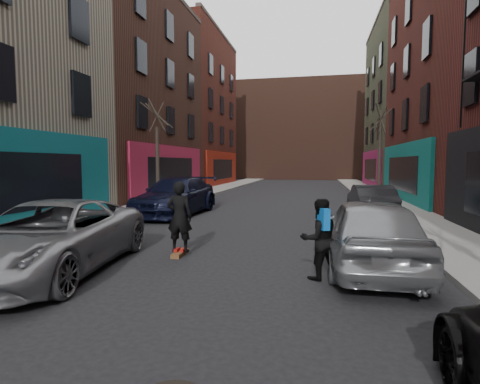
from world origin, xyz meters
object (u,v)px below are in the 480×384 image
at_px(pedestrian, 319,239).
at_px(parked_left_end, 176,196).
at_px(parked_right_end, 371,201).
at_px(skateboard, 180,253).
at_px(tree_right_far, 380,144).
at_px(parked_right_far, 370,232).
at_px(parked_left_far, 50,237).
at_px(skateboarder, 180,217).
at_px(tree_left_far, 157,144).

bearing_deg(pedestrian, parked_left_end, -78.01).
distance_m(parked_right_end, skateboard, 9.60).
height_order(tree_right_far, parked_right_far, tree_right_far).
bearing_deg(parked_left_far, skateboard, 33.84).
height_order(parked_left_end, pedestrian, parked_left_end).
bearing_deg(pedestrian, skateboarder, -45.25).
bearing_deg(skateboarder, parked_left_end, -69.41).
height_order(tree_right_far, skateboarder, tree_right_far).
xyz_separation_m(tree_left_far, pedestrian, (8.64, -11.54, -2.56)).
xyz_separation_m(tree_left_far, parked_right_far, (9.75, -10.51, -2.57)).
xyz_separation_m(parked_left_end, parked_right_end, (8.51, 0.66, -0.13)).
bearing_deg(parked_left_end, parked_left_far, -82.68).
bearing_deg(parked_right_far, parked_right_end, -98.17).
xyz_separation_m(skateboarder, pedestrian, (3.45, -1.26, -0.17)).
bearing_deg(skateboarder, skateboard, 180.00).
relative_size(tree_left_far, skateboarder, 3.64).
relative_size(skateboard, skateboarder, 0.45).
distance_m(parked_right_far, skateboarder, 4.57).
distance_m(skateboarder, pedestrian, 3.68).
xyz_separation_m(tree_right_far, skateboard, (-7.21, -16.28, -3.48)).
xyz_separation_m(parked_left_end, skateboarder, (2.90, -7.10, 0.15)).
height_order(skateboard, pedestrian, pedestrian).
bearing_deg(parked_left_end, parked_right_end, 7.24).
relative_size(tree_left_far, parked_left_end, 1.12).
bearing_deg(parked_left_end, tree_left_far, 128.62).
bearing_deg(tree_left_far, pedestrian, -53.19).
xyz_separation_m(parked_right_end, pedestrian, (-2.16, -9.02, 0.11)).
relative_size(tree_right_far, skateboarder, 3.81).
bearing_deg(parked_left_end, skateboard, -64.98).
bearing_deg(tree_right_far, skateboarder, -113.89).
relative_size(tree_right_far, parked_left_far, 1.24).
relative_size(parked_left_far, parked_right_far, 1.16).
bearing_deg(parked_left_end, tree_right_far, 45.07).
relative_size(skateboarder, pedestrian, 1.09).
bearing_deg(parked_right_far, skateboard, -3.57).
bearing_deg(parked_left_end, parked_right_far, -41.70).
distance_m(parked_right_end, pedestrian, 9.28).
bearing_deg(tree_left_far, parked_left_end, -54.21).
xyz_separation_m(tree_left_far, parked_right_end, (10.80, -2.52, -2.67)).
bearing_deg(skateboarder, parked_right_end, -127.47).
relative_size(tree_right_far, pedestrian, 4.17).
height_order(parked_right_far, skateboarder, skateboarder).
bearing_deg(tree_right_far, tree_left_far, -154.18).
bearing_deg(skateboarder, tree_right_far, -115.48).
xyz_separation_m(parked_left_far, parked_right_end, (7.80, 9.70, -0.05)).
height_order(tree_left_far, skateboarder, tree_left_far).
bearing_deg(tree_left_far, parked_right_far, -47.17).
distance_m(tree_left_far, parked_left_end, 4.67).
height_order(parked_left_end, parked_right_far, parked_left_end).
distance_m(tree_left_far, pedestrian, 14.64).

